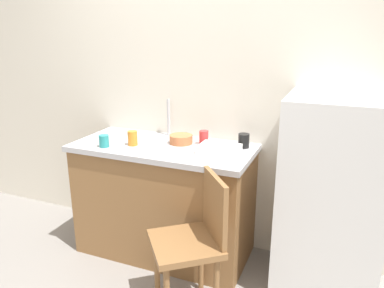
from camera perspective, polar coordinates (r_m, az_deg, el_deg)
back_wall at (r=2.93m, az=1.14°, el=9.26°), size 4.80×0.10×2.61m
cabinet_base at (r=2.94m, az=-4.19°, el=-8.78°), size 1.30×0.60×0.85m
countertop at (r=2.77m, az=-4.38°, el=-0.52°), size 1.34×0.64×0.04m
faucet at (r=2.98m, az=-3.60°, el=4.09°), size 0.02×0.02×0.30m
refrigerator at (r=2.58m, az=20.46°, el=-7.83°), size 0.63×0.58×1.33m
chair at (r=2.32m, az=0.44°, el=-14.20°), size 0.56×0.56×0.89m
dish_tray at (r=2.59m, az=4.19°, el=-0.73°), size 0.28×0.20×0.05m
terracotta_bowl at (r=2.79m, az=-1.69°, el=0.75°), size 0.17×0.17×0.06m
cup_teal at (r=2.77m, az=-13.30°, el=0.45°), size 0.07×0.07×0.09m
cup_orange at (r=2.77m, az=-9.07°, el=0.89°), size 0.07×0.07×0.11m
cup_black at (r=2.71m, az=7.91°, el=0.51°), size 0.08×0.08×0.10m
cup_red at (r=2.76m, az=1.82°, el=0.99°), size 0.07×0.07×0.10m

